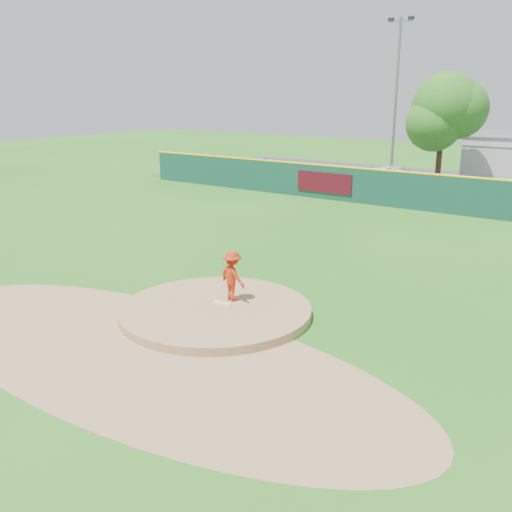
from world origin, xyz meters
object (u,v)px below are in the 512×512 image
Objects in this scene: pitcher at (233,276)px; van at (397,177)px; light_pole_left at (396,94)px; playground_slide at (258,169)px; deciduous_tree at (442,119)px.

pitcher reaches higher than van.
pitcher is at bearing -77.00° from light_pole_left.
light_pole_left is (-1.37, 2.26, 5.35)m from van.
playground_slide is at bearing -41.69° from pitcher.
deciduous_tree is (12.41, 2.65, 3.80)m from playground_slide.
van is 5.97m from light_pole_left.
playground_slide is (-14.48, 21.63, -0.25)m from pitcher.
pitcher is 26.03m from playground_slide.
deciduous_tree reaches higher than van.
deciduous_tree is (2.63, 0.26, 3.85)m from van.
playground_slide is at bearing -167.96° from deciduous_tree.
van is 4.67m from deciduous_tree.
deciduous_tree reaches higher than pitcher.
light_pole_left is (-4.00, 2.00, 1.50)m from deciduous_tree.
van is at bearing -64.41° from pitcher.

